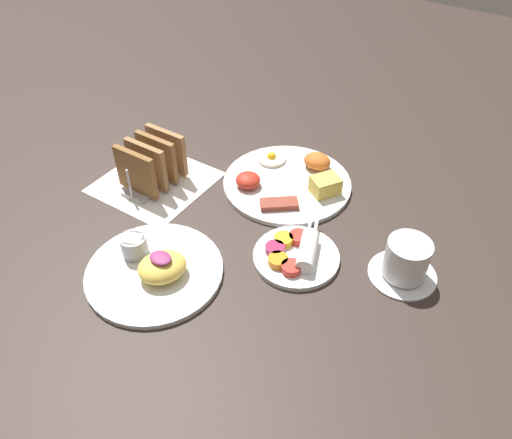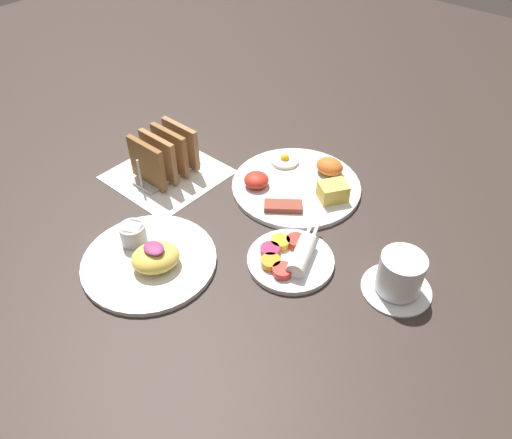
# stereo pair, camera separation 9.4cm
# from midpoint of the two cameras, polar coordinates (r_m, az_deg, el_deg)

# --- Properties ---
(ground_plane) EXTENTS (3.00, 3.00, 0.00)m
(ground_plane) POSITION_cam_midpoint_polar(r_m,az_deg,el_deg) (0.96, -6.75, -2.04)
(ground_plane) COLOR #332823
(napkin_flat) EXTENTS (0.22, 0.22, 0.00)m
(napkin_flat) POSITION_cam_midpoint_polar(r_m,az_deg,el_deg) (1.11, -13.84, 4.11)
(napkin_flat) COLOR white
(napkin_flat) RESTS_ON ground_plane
(plate_breakfast) EXTENTS (0.27, 0.27, 0.05)m
(plate_breakfast) POSITION_cam_midpoint_polar(r_m,az_deg,el_deg) (1.07, 1.31, 4.37)
(plate_breakfast) COLOR white
(plate_breakfast) RESTS_ON ground_plane
(plate_condiments) EXTENTS (0.16, 0.18, 0.04)m
(plate_condiments) POSITION_cam_midpoint_polar(r_m,az_deg,el_deg) (0.90, 1.65, -4.11)
(plate_condiments) COLOR white
(plate_condiments) RESTS_ON ground_plane
(plate_foreground) EXTENTS (0.24, 0.24, 0.06)m
(plate_foreground) POSITION_cam_midpoint_polar(r_m,az_deg,el_deg) (0.90, -14.52, -5.46)
(plate_foreground) COLOR white
(plate_foreground) RESTS_ON ground_plane
(toast_rack) EXTENTS (0.10, 0.15, 0.10)m
(toast_rack) POSITION_cam_midpoint_polar(r_m,az_deg,el_deg) (1.08, -14.27, 6.20)
(toast_rack) COLOR #B7B7BC
(toast_rack) RESTS_ON ground_plane
(coffee_cup) EXTENTS (0.12, 0.12, 0.08)m
(coffee_cup) POSITION_cam_midpoint_polar(r_m,az_deg,el_deg) (0.88, 13.86, -4.81)
(coffee_cup) COLOR white
(coffee_cup) RESTS_ON ground_plane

